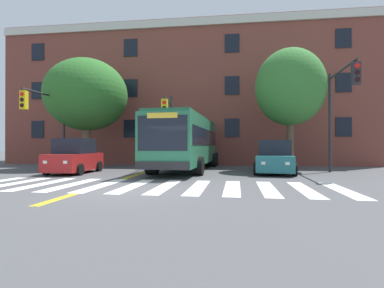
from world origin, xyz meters
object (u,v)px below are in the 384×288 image
street_tree_curbside_large (290,87)px  street_tree_curbside_small (87,95)px  car_red_near_lane (75,157)px  traffic_light_far_corner (48,114)px  car_teal_far_lane (275,158)px  traffic_light_near_corner (340,100)px  city_bus (189,141)px  traffic_light_overhead (168,119)px

street_tree_curbside_large → street_tree_curbside_small: bearing=178.4°
car_red_near_lane → traffic_light_far_corner: (-2.42, 1.25, 2.53)m
car_red_near_lane → street_tree_curbside_large: street_tree_curbside_large is taller
car_teal_far_lane → traffic_light_far_corner: size_ratio=0.88×
car_red_near_lane → car_teal_far_lane: 11.00m
car_teal_far_lane → traffic_light_near_corner: size_ratio=0.80×
car_red_near_lane → traffic_light_far_corner: bearing=152.7°
car_red_near_lane → traffic_light_far_corner: traffic_light_far_corner is taller
street_tree_curbside_large → traffic_light_near_corner: bearing=-51.6°
car_teal_far_lane → traffic_light_near_corner: bearing=-9.0°
traffic_light_far_corner → traffic_light_near_corner: bearing=-1.3°
city_bus → car_red_near_lane: 6.83m
car_red_near_lane → street_tree_curbside_large: size_ratio=0.53×
city_bus → car_teal_far_lane: (5.06, -2.00, -0.96)m
street_tree_curbside_small → traffic_light_far_corner: bearing=-114.7°
city_bus → car_teal_far_lane: city_bus is taller
traffic_light_near_corner → car_red_near_lane: bearing=-176.4°
traffic_light_near_corner → street_tree_curbside_small: bearing=169.3°
car_red_near_lane → traffic_light_near_corner: size_ratio=0.70×
traffic_light_far_corner → traffic_light_overhead: traffic_light_far_corner is taller
traffic_light_overhead → traffic_light_far_corner: bearing=-172.3°
traffic_light_overhead → street_tree_curbside_small: (-6.04, 1.56, 1.87)m
traffic_light_near_corner → street_tree_curbside_small: 15.69m
city_bus → traffic_light_far_corner: size_ratio=2.35×
traffic_light_far_corner → street_tree_curbside_small: size_ratio=0.68×
car_teal_far_lane → street_tree_curbside_large: 4.86m
traffic_light_near_corner → traffic_light_overhead: 9.47m
traffic_light_far_corner → street_tree_curbside_small: 3.21m
car_teal_far_lane → traffic_light_near_corner: traffic_light_near_corner is taller
traffic_light_near_corner → traffic_light_overhead: traffic_light_near_corner is taller
car_teal_far_lane → street_tree_curbside_small: 13.08m
city_bus → street_tree_curbside_small: 7.81m
car_red_near_lane → traffic_light_overhead: (4.78, 2.23, 2.23)m
city_bus → street_tree_curbside_large: size_ratio=1.62×
street_tree_curbside_small → car_red_near_lane: bearing=-71.7°
street_tree_curbside_large → traffic_light_overhead: bearing=-170.9°
city_bus → traffic_light_far_corner: bearing=-165.5°
car_teal_far_lane → car_red_near_lane: bearing=-172.8°
traffic_light_near_corner → traffic_light_far_corner: (-16.55, 0.37, -0.49)m
car_red_near_lane → traffic_light_overhead: bearing=25.0°
traffic_light_near_corner → car_teal_far_lane: bearing=171.0°
car_teal_far_lane → city_bus: bearing=158.4°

